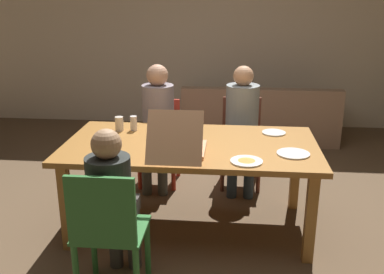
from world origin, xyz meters
TOP-DOWN VIEW (x-y plane):
  - ground_plane at (0.00, 0.00)m, footprint 20.00×20.00m
  - back_wall at (0.00, 3.26)m, footprint 7.83×0.12m
  - dining_table at (0.00, 0.00)m, footprint 2.07×1.10m
  - chair_0 at (-0.43, 0.98)m, footprint 0.41×0.44m
  - person_0 at (-0.43, 0.85)m, footprint 0.33×0.51m
  - chair_1 at (-0.43, -1.03)m, footprint 0.45×0.41m
  - person_1 at (-0.43, -0.87)m, footprint 0.28×0.49m
  - chair_2 at (0.43, 1.02)m, footprint 0.42×0.45m
  - person_2 at (0.43, 0.88)m, footprint 0.33×0.54m
  - pizza_box_0 at (-0.07, -0.24)m, footprint 0.40×0.60m
  - plate_0 at (0.45, -0.39)m, footprint 0.24×0.24m
  - plate_1 at (0.70, 0.33)m, footprint 0.21×0.21m
  - plate_2 at (0.81, -0.19)m, footprint 0.25×0.25m
  - drinking_glass_0 at (-0.55, 0.30)m, footprint 0.06×0.06m
  - drinking_glass_1 at (-0.67, 0.28)m, footprint 0.07×0.07m
  - drinking_glass_2 at (-0.21, 0.26)m, footprint 0.07×0.07m
  - couch at (0.70, 2.50)m, footprint 2.08×0.81m

SIDE VIEW (x-z plane):
  - ground_plane at x=0.00m, z-range 0.00..0.00m
  - couch at x=0.70m, z-range -0.11..0.66m
  - chair_0 at x=-0.43m, z-range 0.04..0.91m
  - chair_2 at x=0.43m, z-range 0.05..0.95m
  - chair_1 at x=-0.43m, z-range 0.06..0.99m
  - person_1 at x=-0.43m, z-range 0.10..1.26m
  - dining_table at x=0.00m, z-range 0.30..1.07m
  - person_2 at x=0.43m, z-range 0.11..1.38m
  - person_0 at x=-0.43m, z-range 0.12..1.39m
  - plate_1 at x=0.70m, z-range 0.77..0.78m
  - plate_2 at x=0.81m, z-range 0.77..0.78m
  - plate_0 at x=0.45m, z-range 0.76..0.79m
  - pizza_box_0 at x=-0.07m, z-range 0.63..1.01m
  - drinking_glass_2 at x=-0.21m, z-range 0.77..0.89m
  - drinking_glass_1 at x=-0.67m, z-range 0.77..0.90m
  - drinking_glass_0 at x=-0.55m, z-range 0.77..0.90m
  - back_wall at x=0.00m, z-range 0.00..2.86m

